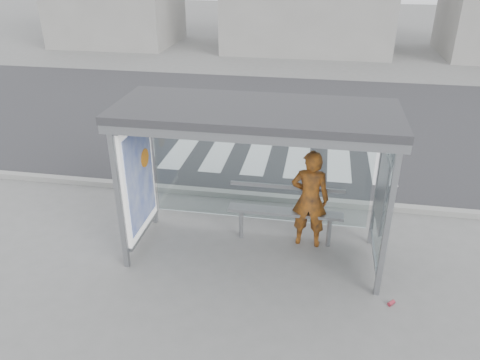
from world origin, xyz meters
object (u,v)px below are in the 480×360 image
(soda_can, at_px, (391,303))
(bench, at_px, (285,211))
(bus_shelter, at_px, (232,144))
(person, at_px, (310,199))

(soda_can, bearing_deg, bench, 140.60)
(bus_shelter, bearing_deg, soda_can, -20.75)
(bus_shelter, bearing_deg, bench, 26.89)
(bus_shelter, xyz_separation_m, soda_can, (2.57, -0.97, -1.95))
(person, bearing_deg, bench, 1.77)
(bench, bearing_deg, soda_can, -39.40)
(bus_shelter, distance_m, soda_can, 3.37)
(person, relative_size, soda_can, 15.39)
(soda_can, bearing_deg, person, 133.17)
(bench, bearing_deg, bus_shelter, -153.11)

